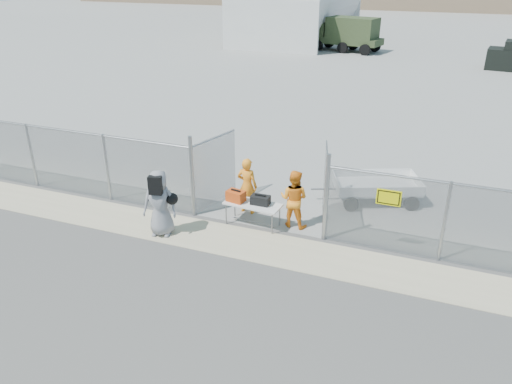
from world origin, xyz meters
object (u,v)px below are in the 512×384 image
at_px(visitor, 160,203).
at_px(utility_trailer, 376,188).
at_px(folding_table, 253,214).
at_px(security_worker_left, 247,186).
at_px(security_worker_right, 294,199).

xyz_separation_m(visitor, utility_trailer, (5.24, 4.35, -0.54)).
xyz_separation_m(folding_table, security_worker_left, (-0.45, 0.70, 0.53)).
bearing_deg(security_worker_left, visitor, 53.90).
distance_m(folding_table, visitor, 2.66).
distance_m(security_worker_left, security_worker_right, 1.59).
bearing_deg(visitor, folding_table, 19.10).
bearing_deg(utility_trailer, folding_table, -158.56).
distance_m(folding_table, utility_trailer, 4.25).
relative_size(security_worker_left, visitor, 0.92).
bearing_deg(visitor, utility_trailer, 26.20).
height_order(security_worker_left, utility_trailer, security_worker_left).
xyz_separation_m(folding_table, security_worker_right, (1.10, 0.39, 0.51)).
bearing_deg(utility_trailer, security_worker_right, -149.90).
height_order(security_worker_right, visitor, visitor).
distance_m(folding_table, security_worker_right, 1.27).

